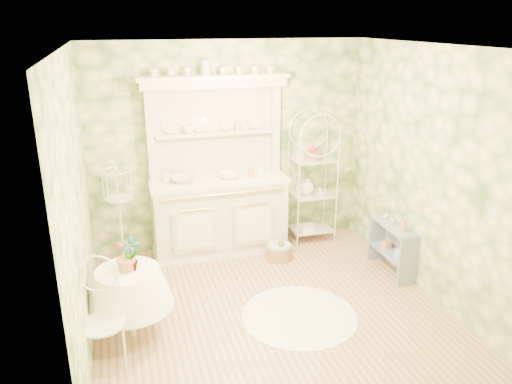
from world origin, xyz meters
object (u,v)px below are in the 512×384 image
object	(u,v)px
floor_basket	(279,252)
kitchen_dresser	(218,168)
bakers_rack	(313,174)
side_shelf	(392,250)
cafe_chair	(102,323)
round_table	(130,302)
birdcage_stand	(120,213)

from	to	relation	value
floor_basket	kitchen_dresser	bearing A→B (deg)	146.40
kitchen_dresser	bakers_rack	bearing A→B (deg)	1.19
side_shelf	cafe_chair	bearing A→B (deg)	-158.69
round_table	birdcage_stand	bearing A→B (deg)	90.77
bakers_rack	side_shelf	distance (m)	1.47
floor_basket	round_table	bearing A→B (deg)	-148.38
cafe_chair	floor_basket	size ratio (longest dim) A/B	3.20
cafe_chair	birdcage_stand	world-z (taller)	birdcage_stand
birdcage_stand	floor_basket	distance (m)	2.05
kitchen_dresser	floor_basket	distance (m)	1.33
bakers_rack	birdcage_stand	xyz separation A→B (m)	(-2.55, -0.14, -0.24)
cafe_chair	birdcage_stand	distance (m)	1.96
cafe_chair	floor_basket	xyz separation A→B (m)	(2.15, 1.60, -0.37)
bakers_rack	cafe_chair	world-z (taller)	bakers_rack
kitchen_dresser	side_shelf	distance (m)	2.37
kitchen_dresser	cafe_chair	distance (m)	2.61
bakers_rack	birdcage_stand	size ratio (longest dim) A/B	1.34
round_table	bakers_rack	bearing A→B (deg)	32.98
side_shelf	cafe_chair	size ratio (longest dim) A/B	0.71
kitchen_dresser	side_shelf	bearing A→B (deg)	-31.45
side_shelf	round_table	size ratio (longest dim) A/B	0.87
floor_basket	side_shelf	bearing A→B (deg)	-30.22
kitchen_dresser	side_shelf	xyz separation A→B (m)	(1.88, -1.15, -0.86)
side_shelf	round_table	world-z (taller)	round_table
side_shelf	cafe_chair	world-z (taller)	cafe_chair
kitchen_dresser	floor_basket	world-z (taller)	kitchen_dresser
round_table	kitchen_dresser	bearing A→B (deg)	52.79
side_shelf	round_table	bearing A→B (deg)	-165.06
bakers_rack	floor_basket	bearing A→B (deg)	-142.59
kitchen_dresser	birdcage_stand	distance (m)	1.32
kitchen_dresser	round_table	world-z (taller)	kitchen_dresser
round_table	floor_basket	world-z (taller)	round_table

